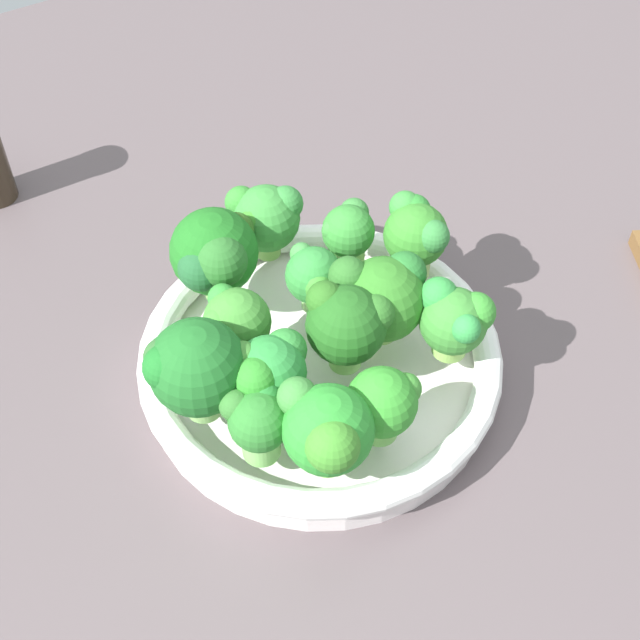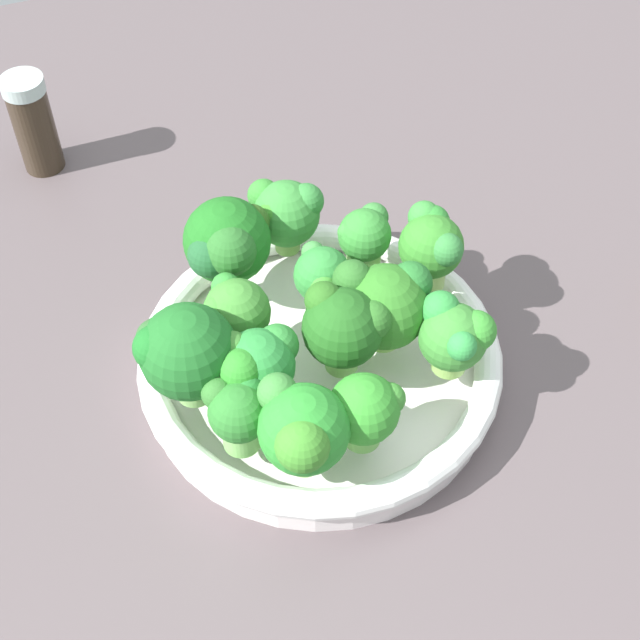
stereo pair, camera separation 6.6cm
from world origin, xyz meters
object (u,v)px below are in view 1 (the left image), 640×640
broccoli_floret_2 (327,431)px  broccoli_floret_5 (215,254)px  broccoli_floret_4 (192,367)px  broccoli_floret_7 (382,403)px  bowl (320,362)px  broccoli_floret_8 (268,371)px  broccoli_floret_6 (416,233)px  broccoli_floret_12 (346,324)px  broccoli_floret_1 (455,319)px  broccoli_floret_9 (314,277)px  broccoli_floret_3 (258,420)px  broccoli_floret_10 (383,296)px  broccoli_floret_11 (266,216)px  broccoli_floret_0 (235,322)px  broccoli_floret_13 (348,233)px

broccoli_floret_2 → broccoli_floret_5: bearing=-1.4°
broccoli_floret_4 → broccoli_floret_7: bearing=-128.6°
bowl → broccoli_floret_8: size_ratio=4.26×
broccoli_floret_5 → broccoli_floret_7: broccoli_floret_5 is taller
broccoli_floret_6 → broccoli_floret_12: (-5.20, 9.29, 0.19)cm
broccoli_floret_1 → broccoli_floret_5: 18.05cm
broccoli_floret_9 → broccoli_floret_12: (-5.76, 0.68, 0.98)cm
broccoli_floret_4 → broccoli_floret_1: bearing=-103.6°
broccoli_floret_3 → broccoli_floret_7: size_ratio=0.96×
broccoli_floret_1 → broccoli_floret_7: broccoli_floret_1 is taller
broccoli_floret_1 → broccoli_floret_10: (4.11, 3.49, 0.41)cm
broccoli_floret_9 → broccoli_floret_10: (-4.54, -3.10, 0.59)cm
broccoli_floret_7 → broccoli_floret_8: (5.75, 5.47, 0.56)cm
broccoli_floret_4 → bowl: bearing=-86.6°
broccoli_floret_2 → broccoli_floret_3: (3.36, 3.22, -0.71)cm
broccoli_floret_4 → broccoli_floret_11: (11.13, -11.37, -0.84)cm
broccoli_floret_2 → broccoli_floret_4: bearing=32.8°
broccoli_floret_0 → broccoli_floret_9: 7.31cm
broccoli_floret_3 → broccoli_floret_2: bearing=-136.2°
broccoli_floret_0 → broccoli_floret_6: 15.78cm
broccoli_floret_2 → broccoli_floret_3: broccoli_floret_2 is taller
broccoli_floret_4 → broccoli_floret_2: bearing=-147.2°
broccoli_floret_3 → broccoli_floret_10: broccoli_floret_10 is taller
broccoli_floret_12 → broccoli_floret_13: bearing=-32.0°
broccoli_floret_4 → broccoli_floret_0: bearing=-57.7°
broccoli_floret_8 → broccoli_floret_11: (13.31, -6.91, 0.01)cm
broccoli_floret_1 → broccoli_floret_13: broccoli_floret_1 is taller
broccoli_floret_5 → broccoli_floret_12: broccoli_floret_5 is taller
broccoli_floret_2 → broccoli_floret_12: size_ratio=1.01×
broccoli_floret_1 → broccoli_floret_12: (2.89, 7.27, 0.79)cm
broccoli_floret_7 → broccoli_floret_11: bearing=-4.3°
broccoli_floret_5 → broccoli_floret_11: bearing=-65.5°
broccoli_floret_2 → broccoli_floret_12: 8.86cm
broccoli_floret_6 → broccoli_floret_12: size_ratio=0.92×
broccoli_floret_3 → broccoli_floret_6: broccoli_floret_6 is taller
broccoli_floret_2 → broccoli_floret_6: size_ratio=1.10×
broccoli_floret_6 → broccoli_floret_12: bearing=119.2°
broccoli_floret_6 → broccoli_floret_10: size_ratio=0.95×
broccoli_floret_1 → broccoli_floret_3: size_ratio=1.07×
broccoli_floret_2 → bowl: bearing=-27.5°
broccoli_floret_10 → broccoli_floret_11: size_ratio=1.07×
broccoli_floret_3 → broccoli_floret_11: size_ratio=0.88×
broccoli_floret_12 → broccoli_floret_7: bearing=170.6°
broccoli_floret_10 → broccoli_floret_3: bearing=110.6°
bowl → broccoli_floret_0: size_ratio=4.35×
broccoli_floret_2 → broccoli_floret_13: 18.62cm
broccoli_floret_1 → broccoli_floret_4: (4.41, 18.27, 1.27)cm
broccoli_floret_0 → broccoli_floret_5: 5.97cm
broccoli_floret_3 → broccoli_floret_13: 18.31cm
broccoli_floret_5 → broccoli_floret_9: bearing=-126.7°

